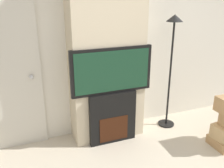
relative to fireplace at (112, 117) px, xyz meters
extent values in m
cube|color=silver|center=(0.00, 0.43, 0.97)|extent=(6.00, 0.06, 2.70)
cube|color=beige|center=(0.00, 0.20, 0.97)|extent=(1.03, 0.40, 2.70)
cube|color=black|center=(0.00, 0.00, 0.00)|extent=(0.68, 0.14, 0.76)
cube|color=#33160A|center=(0.00, -0.07, -0.15)|extent=(0.42, 0.01, 0.36)
cube|color=black|center=(0.00, 0.00, 0.70)|extent=(1.14, 0.06, 0.63)
cube|color=#143823|center=(0.00, -0.03, 0.70)|extent=(1.05, 0.01, 0.55)
cylinder|color=black|center=(1.01, 0.11, -0.36)|extent=(0.26, 0.26, 0.03)
cylinder|color=black|center=(1.01, 0.11, 0.47)|extent=(0.03, 0.03, 1.64)
cone|color=black|center=(1.01, 0.11, 1.34)|extent=(0.24, 0.24, 0.10)
cube|color=beige|center=(-1.32, 0.38, 0.67)|extent=(0.88, 0.04, 2.09)
sphere|color=silver|center=(-1.01, 0.34, 0.63)|extent=(0.06, 0.06, 0.06)
camera|label=1|loc=(-1.17, -2.96, 1.66)|focal=40.00mm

